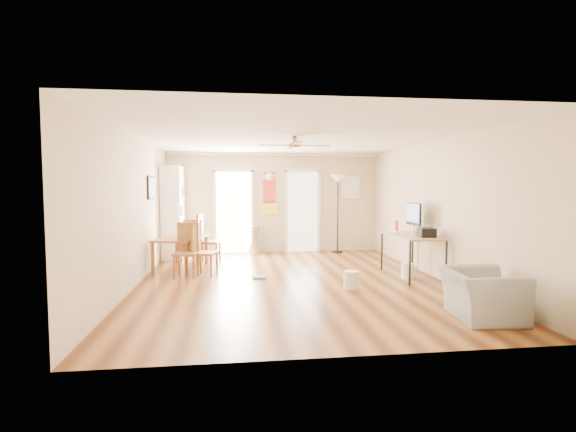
{
  "coord_description": "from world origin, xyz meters",
  "views": [
    {
      "loc": [
        -1.04,
        -7.58,
        1.73
      ],
      "look_at": [
        0.0,
        0.6,
        1.15
      ],
      "focal_mm": 26.46,
      "sensor_mm": 36.0,
      "label": 1
    }
  ],
  "objects": [
    {
      "name": "wall_right",
      "position": [
        2.75,
        0.0,
        1.3
      ],
      "size": [
        0.04,
        7.0,
        2.6
      ],
      "primitive_type": null,
      "color": "beige",
      "rests_on": "floor"
    },
    {
      "name": "dining_chair_right_a",
      "position": [
        -1.6,
        1.97,
        0.55
      ],
      "size": [
        0.52,
        0.52,
        1.1
      ],
      "primitive_type": null,
      "rotation": [
        0.0,
        0.0,
        1.42
      ],
      "color": "olive",
      "rests_on": "floor"
    },
    {
      "name": "ceiling",
      "position": [
        0.0,
        0.0,
        2.6
      ],
      "size": [
        5.5,
        7.0,
        0.0
      ],
      "primitive_type": null,
      "color": "silver",
      "rests_on": "floor"
    },
    {
      "name": "wall_left",
      "position": [
        -2.75,
        0.0,
        1.3
      ],
      "size": [
        0.04,
        7.0,
        2.6
      ],
      "primitive_type": null,
      "color": "beige",
      "rests_on": "floor"
    },
    {
      "name": "ac_grille",
      "position": [
        2.05,
        3.47,
        1.7
      ],
      "size": [
        0.5,
        0.04,
        0.6
      ],
      "primitive_type": "cube",
      "color": "white",
      "rests_on": "wall_back"
    },
    {
      "name": "dining_chair_near",
      "position": [
        -1.96,
        0.57,
        0.51
      ],
      "size": [
        0.48,
        0.48,
        1.02
      ],
      "primitive_type": null,
      "rotation": [
        0.0,
        0.0,
        -0.14
      ],
      "color": "olive",
      "rests_on": "floor"
    },
    {
      "name": "framed_poster",
      "position": [
        -2.73,
        1.4,
        1.7
      ],
      "size": [
        0.04,
        0.66,
        0.48
      ],
      "primitive_type": "cube",
      "color": "black",
      "rests_on": "wall_left"
    },
    {
      "name": "imac",
      "position": [
        2.47,
        0.38,
        1.1
      ],
      "size": [
        0.28,
        0.64,
        0.6
      ],
      "primitive_type": null,
      "rotation": [
        0.0,
        0.0,
        0.31
      ],
      "color": "black",
      "rests_on": "computer_desk"
    },
    {
      "name": "trash_can",
      "position": [
        -0.51,
        3.24,
        0.35
      ],
      "size": [
        0.36,
        0.36,
        0.71
      ],
      "primitive_type": "cylinder",
      "rotation": [
        0.0,
        0.0,
        -0.1
      ],
      "color": "#A9A9AC",
      "rests_on": "floor"
    },
    {
      "name": "computer_desk",
      "position": [
        2.33,
        0.11,
        0.4
      ],
      "size": [
        0.75,
        1.5,
        0.8
      ],
      "primitive_type": null,
      "color": "#A6815A",
      "rests_on": "floor"
    },
    {
      "name": "orange_bottle",
      "position": [
        2.3,
        0.82,
        0.91
      ],
      "size": [
        0.09,
        0.09,
        0.22
      ],
      "primitive_type": "cylinder",
      "rotation": [
        0.0,
        0.0,
        -0.27
      ],
      "color": "#F35215",
      "rests_on": "computer_desk"
    },
    {
      "name": "wastebasket_a",
      "position": [
        0.91,
        -0.73,
        0.15
      ],
      "size": [
        0.3,
        0.3,
        0.3
      ],
      "primitive_type": "cylinder",
      "rotation": [
        0.0,
        0.0,
        0.17
      ],
      "color": "silver",
      "rests_on": "floor"
    },
    {
      "name": "printer",
      "position": [
        2.45,
        -0.24,
        0.88
      ],
      "size": [
        0.31,
        0.35,
        0.16
      ],
      "primitive_type": "cube",
      "rotation": [
        0.0,
        0.0,
        -0.12
      ],
      "color": "black",
      "rests_on": "computer_desk"
    },
    {
      "name": "dining_chair_right_b",
      "position": [
        -1.6,
        0.69,
        0.49
      ],
      "size": [
        0.51,
        0.51,
        0.98
      ],
      "primitive_type": null,
      "rotation": [
        0.0,
        0.0,
        1.26
      ],
      "color": "#AB6C37",
      "rests_on": "floor"
    },
    {
      "name": "torchiere_lamp",
      "position": [
        1.64,
        3.21,
        1.01
      ],
      "size": [
        0.39,
        0.39,
        2.02
      ],
      "primitive_type": null,
      "rotation": [
        0.0,
        0.0,
        0.02
      ],
      "color": "black",
      "rests_on": "floor"
    },
    {
      "name": "keyboard",
      "position": [
        2.2,
        0.68,
        0.81
      ],
      "size": [
        0.12,
        0.36,
        0.01
      ],
      "primitive_type": "cube",
      "rotation": [
        0.0,
        0.0,
        0.02
      ],
      "color": "white",
      "rests_on": "computer_desk"
    },
    {
      "name": "floor",
      "position": [
        0.0,
        0.0,
        0.0
      ],
      "size": [
        7.0,
        7.0,
        0.0
      ],
      "primitive_type": "plane",
      "color": "brown",
      "rests_on": "ground"
    },
    {
      "name": "wall_front",
      "position": [
        0.0,
        -3.5,
        1.3
      ],
      "size": [
        5.5,
        0.04,
        2.6
      ],
      "primitive_type": null,
      "color": "beige",
      "rests_on": "floor"
    },
    {
      "name": "armchair",
      "position": [
        2.15,
        -2.5,
        0.32
      ],
      "size": [
        0.97,
        1.08,
        0.64
      ],
      "primitive_type": "imported",
      "rotation": [
        0.0,
        0.0,
        1.45
      ],
      "color": "gray",
      "rests_on": "floor"
    },
    {
      "name": "dining_chair_far",
      "position": [
        -2.02,
        2.08,
        0.49
      ],
      "size": [
        0.52,
        0.52,
        0.98
      ],
      "primitive_type": null,
      "rotation": [
        0.0,
        0.0,
        3.49
      ],
      "color": "#A66735",
      "rests_on": "floor"
    },
    {
      "name": "bathroom_doorway",
      "position": [
        0.75,
        3.48,
        1.05
      ],
      "size": [
        0.8,
        0.1,
        2.1
      ],
      "primitive_type": null,
      "color": "white",
      "rests_on": "wall_back"
    },
    {
      "name": "wall_decal",
      "position": [
        -0.13,
        3.48,
        1.55
      ],
      "size": [
        0.46,
        0.03,
        1.1
      ],
      "primitive_type": "cube",
      "color": "red",
      "rests_on": "wall_back"
    },
    {
      "name": "wastebasket_b",
      "position": [
        2.2,
        -0.04,
        0.14
      ],
      "size": [
        0.25,
        0.25,
        0.28
      ],
      "primitive_type": "cylinder",
      "rotation": [
        0.0,
        0.0,
        -0.04
      ],
      "color": "white",
      "rests_on": "floor"
    },
    {
      "name": "bookshelf",
      "position": [
        -2.51,
        2.9,
        1.11
      ],
      "size": [
        0.62,
        1.06,
        2.21
      ],
      "primitive_type": null,
      "rotation": [
        0.0,
        0.0,
        0.19
      ],
      "color": "white",
      "rests_on": "floor"
    },
    {
      "name": "kitchen_doorway",
      "position": [
        -1.05,
        3.48,
        1.05
      ],
      "size": [
        0.9,
        0.1,
        2.1
      ],
      "primitive_type": null,
      "color": "white",
      "rests_on": "wall_back"
    },
    {
      "name": "wall_back",
      "position": [
        0.0,
        3.5,
        1.3
      ],
      "size": [
        5.5,
        0.04,
        2.6
      ],
      "primitive_type": null,
      "color": "beige",
      "rests_on": "floor"
    },
    {
      "name": "ceiling_fan",
      "position": [
        0.0,
        -0.3,
        2.43
      ],
      "size": [
        1.24,
        1.24,
        0.2
      ],
      "primitive_type": null,
      "color": "#593819",
      "rests_on": "ceiling"
    },
    {
      "name": "crown_molding",
      "position": [
        0.0,
        0.0,
        2.56
      ],
      "size": [
        5.5,
        7.0,
        0.08
      ],
      "primitive_type": null,
      "color": "white",
      "rests_on": "wall_back"
    },
    {
      "name": "dining_table",
      "position": [
        -2.15,
        1.41,
        0.34
      ],
      "size": [
        1.11,
        1.5,
        0.67
      ],
      "primitive_type": null,
      "rotation": [
        0.0,
        0.0,
        -0.25
      ],
      "color": "#AB6237",
      "rests_on": "floor"
    },
    {
      "name": "floor_cloth",
      "position": [
        -0.59,
        0.3,
        0.02
      ],
      "size": [
        0.25,
        0.2,
        0.04
      ],
      "primitive_type": "cube",
      "rotation": [
        0.0,
        0.0,
        0.0
      ],
      "color": "gray",
      "rests_on": "floor"
    }
  ]
}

